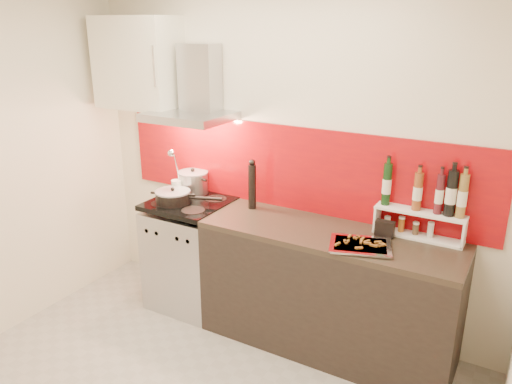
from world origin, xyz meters
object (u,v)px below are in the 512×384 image
Objects in this scene: saute_pan at (174,197)px; pepper_mill at (252,185)px; stock_pot at (193,182)px; range_stove at (191,254)px; counter at (327,290)px; baking_tray at (360,245)px.

pepper_mill is (0.58, 0.23, 0.13)m from saute_pan.
pepper_mill is (0.59, -0.04, 0.09)m from stock_pot.
counter is (1.20, 0.00, 0.01)m from range_stove.
range_stove is at bearing 46.86° from saute_pan.
pepper_mill is at bearing -4.10° from stock_pot.
range_stove is 3.61× the size of stock_pot.
saute_pan is 0.64m from pepper_mill.
stock_pot is at bearing 175.90° from pepper_mill.
stock_pot is at bearing 92.06° from saute_pan.
pepper_mill is 0.85× the size of baking_tray.
counter is 1.41m from stock_pot.
saute_pan is 1.54m from baking_tray.
counter is 4.62× the size of pepper_mill.
saute_pan is at bearing -158.82° from pepper_mill.
baking_tray reaches higher than range_stove.
counter is at bearing -7.84° from stock_pot.
range_stove is 1.20m from counter.
stock_pot is (-0.09, 0.18, 0.56)m from range_stove.
baking_tray is at bearing -1.56° from saute_pan.
pepper_mill reaches higher than stock_pot.
pepper_mill is at bearing 169.04° from counter.
counter is at bearing 0.23° from range_stove.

